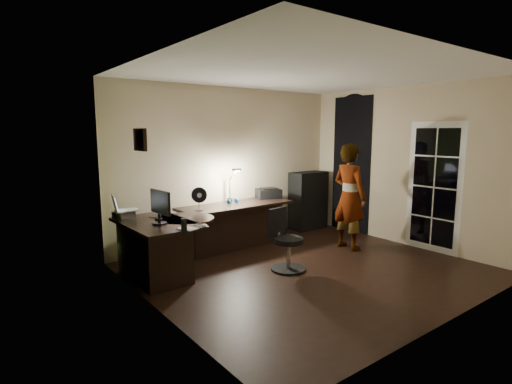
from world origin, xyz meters
TOP-DOWN VIEW (x-y plane):
  - floor at (0.00, 0.00)m, footprint 4.50×4.00m
  - ceiling at (0.00, 0.00)m, footprint 4.50×4.00m
  - wall_back at (0.00, 2.00)m, footprint 4.50×0.01m
  - wall_front at (0.00, -2.00)m, footprint 4.50×0.01m
  - wall_left at (-2.25, 0.00)m, footprint 0.01×4.00m
  - wall_right at (2.25, 0.00)m, footprint 0.01×4.00m
  - green_wall_overlay at (-2.24, 0.00)m, footprint 0.00×4.00m
  - arched_doorway at (2.24, 1.15)m, footprint 0.01×0.90m
  - french_door at (2.24, -0.55)m, footprint 0.02×0.92m
  - framed_picture at (-2.22, 0.45)m, footprint 0.04×0.30m
  - desk_left at (-1.83, 1.00)m, footprint 0.85×1.34m
  - desk_right at (-0.21, 1.54)m, footprint 2.00×0.75m
  - cabinet at (1.72, 1.78)m, footprint 0.77×0.39m
  - laptop_stand at (-2.11, 1.45)m, footprint 0.29×0.27m
  - laptop at (-2.07, 1.45)m, footprint 0.39×0.38m
  - monitor at (-1.85, 0.86)m, footprint 0.12×0.48m
  - mouse at (-1.48, 0.35)m, footprint 0.09×0.11m
  - phone at (-1.74, 1.14)m, footprint 0.08×0.13m
  - pen at (-1.78, 1.25)m, footprint 0.07×0.12m
  - speaker at (-1.83, 0.21)m, footprint 0.07×0.07m
  - notepad at (-1.70, 0.39)m, footprint 0.24×0.28m
  - desk_fan at (-0.96, 1.42)m, footprint 0.27×0.21m
  - headphones at (-0.19, 1.65)m, footprint 0.21×0.13m
  - printer at (0.63, 1.70)m, footprint 0.51×0.45m
  - desk_lamp at (-0.13, 1.83)m, footprint 0.17×0.29m
  - office_chair at (-0.25, 0.16)m, footprint 0.57×0.57m
  - person at (1.26, 0.36)m, footprint 0.44×0.64m

SIDE VIEW (x-z plane):
  - floor at x=0.00m, z-range -0.01..0.00m
  - desk_right at x=-0.21m, z-range 0.00..0.74m
  - desk_left at x=-1.83m, z-range 0.00..0.76m
  - office_chair at x=-0.25m, z-range 0.00..0.87m
  - cabinet at x=1.72m, z-range 0.00..1.14m
  - phone at x=-1.74m, z-range 0.77..0.77m
  - pen at x=-1.78m, z-range 0.77..0.78m
  - notepad at x=-1.70m, z-range 0.77..0.78m
  - headphones at x=-0.19m, z-range 0.74..0.83m
  - mouse at x=-1.48m, z-range 0.77..0.80m
  - laptop_stand at x=-2.11m, z-range 0.77..0.87m
  - printer at x=0.63m, z-range 0.74..0.92m
  - speaker at x=-1.83m, z-range 0.77..0.94m
  - person at x=1.26m, z-range 0.00..1.75m
  - desk_fan at x=-0.96m, z-range 0.74..1.11m
  - monitor at x=-1.85m, z-range 0.77..1.08m
  - laptop at x=-2.07m, z-range 0.87..1.10m
  - desk_lamp at x=-0.13m, z-range 0.74..1.36m
  - french_door at x=2.24m, z-range 0.00..2.10m
  - arched_doorway at x=2.24m, z-range 0.00..2.60m
  - wall_back at x=0.00m, z-range 0.00..2.70m
  - wall_front at x=0.00m, z-range 0.00..2.70m
  - wall_left at x=-2.25m, z-range 0.00..2.70m
  - wall_right at x=2.25m, z-range 0.00..2.70m
  - green_wall_overlay at x=-2.24m, z-range 0.00..2.70m
  - framed_picture at x=-2.22m, z-range 1.73..1.98m
  - ceiling at x=0.00m, z-range 2.70..2.71m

